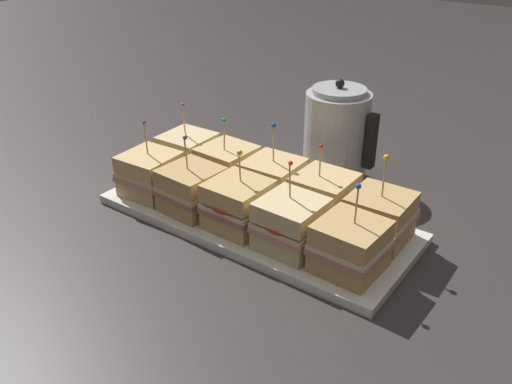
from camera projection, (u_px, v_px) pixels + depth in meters
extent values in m
plane|color=#383333|center=(256.00, 221.00, 1.10)|extent=(6.00, 6.00, 0.00)
cube|color=white|center=(256.00, 219.00, 1.09)|extent=(0.63, 0.27, 0.01)
cube|color=white|center=(256.00, 215.00, 1.09)|extent=(0.63, 0.27, 0.01)
cube|color=#DBB77A|center=(151.00, 185.00, 1.16)|extent=(0.11, 0.11, 0.03)
cube|color=tan|center=(151.00, 176.00, 1.15)|extent=(0.12, 0.12, 0.01)
cube|color=beige|center=(150.00, 172.00, 1.14)|extent=(0.11, 0.11, 0.01)
cube|color=#E8C281|center=(149.00, 162.00, 1.13)|extent=(0.11, 0.11, 0.03)
cylinder|color=tan|center=(146.00, 140.00, 1.11)|extent=(0.00, 0.01, 0.08)
sphere|color=purple|center=(144.00, 122.00, 1.10)|extent=(0.01, 0.01, 0.01)
cube|color=tan|center=(192.00, 201.00, 1.10)|extent=(0.11, 0.11, 0.03)
cube|color=#B26B60|center=(192.00, 191.00, 1.09)|extent=(0.12, 0.12, 0.01)
cube|color=beige|center=(191.00, 187.00, 1.08)|extent=(0.12, 0.12, 0.01)
cube|color=tan|center=(191.00, 177.00, 1.07)|extent=(0.11, 0.11, 0.03)
cylinder|color=tan|center=(186.00, 156.00, 1.05)|extent=(0.00, 0.01, 0.08)
sphere|color=blue|center=(185.00, 138.00, 1.03)|extent=(0.01, 0.01, 0.01)
cube|color=tan|center=(239.00, 218.00, 1.04)|extent=(0.11, 0.11, 0.03)
cube|color=#B26B60|center=(239.00, 208.00, 1.03)|extent=(0.11, 0.11, 0.01)
cube|color=beige|center=(239.00, 203.00, 1.02)|extent=(0.11, 0.11, 0.01)
cylinder|color=red|center=(233.00, 204.00, 1.01)|extent=(0.08, 0.08, 0.00)
cube|color=#E0B771|center=(239.00, 191.00, 1.01)|extent=(0.11, 0.11, 0.03)
cylinder|color=tan|center=(240.00, 169.00, 1.00)|extent=(0.00, 0.01, 0.07)
sphere|color=yellow|center=(239.00, 153.00, 0.98)|extent=(0.01, 0.01, 0.01)
cube|color=beige|center=(291.00, 238.00, 0.98)|extent=(0.11, 0.11, 0.03)
cube|color=tan|center=(291.00, 227.00, 0.97)|extent=(0.11, 0.11, 0.01)
cube|color=beige|center=(291.00, 222.00, 0.96)|extent=(0.11, 0.11, 0.01)
cylinder|color=red|center=(285.00, 224.00, 0.95)|extent=(0.08, 0.08, 0.00)
cube|color=beige|center=(292.00, 210.00, 0.95)|extent=(0.11, 0.11, 0.03)
cylinder|color=tan|center=(290.00, 183.00, 0.94)|extent=(0.00, 0.01, 0.08)
sphere|color=red|center=(291.00, 163.00, 0.92)|extent=(0.01, 0.01, 0.01)
cube|color=tan|center=(349.00, 260.00, 0.92)|extent=(0.11, 0.11, 0.03)
cube|color=tan|center=(350.00, 249.00, 0.91)|extent=(0.12, 0.12, 0.01)
cube|color=beige|center=(350.00, 244.00, 0.90)|extent=(0.11, 0.11, 0.01)
cube|color=tan|center=(351.00, 233.00, 0.89)|extent=(0.11, 0.11, 0.03)
cylinder|color=tan|center=(356.00, 207.00, 0.87)|extent=(0.00, 0.00, 0.08)
sphere|color=blue|center=(358.00, 186.00, 0.85)|extent=(0.01, 0.01, 0.01)
cube|color=beige|center=(189.00, 166.00, 1.24)|extent=(0.11, 0.11, 0.03)
cube|color=tan|center=(188.00, 157.00, 1.23)|extent=(0.11, 0.11, 0.01)
cube|color=beige|center=(188.00, 153.00, 1.23)|extent=(0.11, 0.11, 0.01)
cylinder|color=red|center=(182.00, 153.00, 1.21)|extent=(0.06, 0.06, 0.00)
cube|color=beige|center=(187.00, 142.00, 1.22)|extent=(0.11, 0.11, 0.03)
cylinder|color=tan|center=(184.00, 122.00, 1.19)|extent=(0.00, 0.01, 0.08)
sphere|color=purple|center=(183.00, 105.00, 1.17)|extent=(0.01, 0.01, 0.01)
cube|color=#DBB77A|center=(228.00, 180.00, 1.18)|extent=(0.11, 0.11, 0.03)
cube|color=tan|center=(227.00, 170.00, 1.17)|extent=(0.12, 0.12, 0.01)
cube|color=beige|center=(227.00, 166.00, 1.17)|extent=(0.11, 0.11, 0.01)
cylinder|color=red|center=(222.00, 166.00, 1.15)|extent=(0.07, 0.07, 0.00)
cube|color=#E8C281|center=(227.00, 155.00, 1.16)|extent=(0.11, 0.11, 0.03)
cylinder|color=tan|center=(224.00, 137.00, 1.13)|extent=(0.00, 0.01, 0.08)
sphere|color=green|center=(224.00, 120.00, 1.11)|extent=(0.01, 0.01, 0.01)
cube|color=#DBB77A|center=(274.00, 195.00, 1.12)|extent=(0.11, 0.11, 0.03)
cube|color=tan|center=(274.00, 185.00, 1.11)|extent=(0.11, 0.11, 0.01)
cube|color=beige|center=(274.00, 181.00, 1.11)|extent=(0.11, 0.11, 0.01)
cylinder|color=red|center=(269.00, 181.00, 1.09)|extent=(0.06, 0.06, 0.00)
cube|color=#E8C281|center=(274.00, 169.00, 1.09)|extent=(0.11, 0.11, 0.03)
cylinder|color=tan|center=(275.00, 146.00, 1.07)|extent=(0.00, 0.01, 0.09)
sphere|color=blue|center=(275.00, 126.00, 1.05)|extent=(0.01, 0.01, 0.01)
cube|color=#DBB77A|center=(323.00, 211.00, 1.06)|extent=(0.11, 0.11, 0.03)
cube|color=#B26B60|center=(324.00, 201.00, 1.05)|extent=(0.11, 0.11, 0.01)
cube|color=beige|center=(324.00, 196.00, 1.05)|extent=(0.11, 0.11, 0.01)
cylinder|color=red|center=(319.00, 197.00, 1.03)|extent=(0.07, 0.07, 0.00)
cube|color=#E8C281|center=(325.00, 184.00, 1.04)|extent=(0.11, 0.11, 0.03)
cylinder|color=tan|center=(320.00, 164.00, 1.01)|extent=(0.00, 0.01, 0.07)
sphere|color=red|center=(321.00, 146.00, 1.00)|extent=(0.01, 0.01, 0.01)
cube|color=tan|center=(378.00, 230.00, 1.00)|extent=(0.11, 0.11, 0.03)
cube|color=tan|center=(379.00, 219.00, 0.99)|extent=(0.11, 0.11, 0.01)
cube|color=beige|center=(380.00, 215.00, 0.99)|extent=(0.11, 0.11, 0.01)
cube|color=tan|center=(381.00, 204.00, 0.98)|extent=(0.11, 0.11, 0.03)
cylinder|color=tan|center=(384.00, 180.00, 0.95)|extent=(0.00, 0.01, 0.09)
sphere|color=yellow|center=(386.00, 158.00, 0.93)|extent=(0.01, 0.01, 0.01)
cylinder|color=#B7BABF|center=(336.00, 137.00, 1.22)|extent=(0.15, 0.15, 0.20)
cylinder|color=#B7BABF|center=(339.00, 91.00, 1.17)|extent=(0.12, 0.12, 0.01)
sphere|color=black|center=(340.00, 83.00, 1.16)|extent=(0.02, 0.02, 0.02)
cube|color=black|center=(371.00, 141.00, 1.17)|extent=(0.02, 0.02, 0.12)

